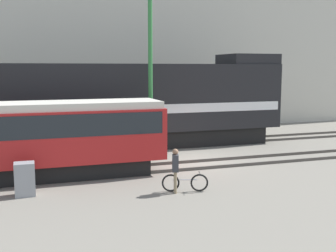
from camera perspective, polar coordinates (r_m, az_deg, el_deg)
The scene contains 10 objects.
ground_plane at distance 20.78m, azimuth 3.62°, elevation -4.73°, with size 120.00×120.00×0.00m, color slate.
track_near at distance 19.80m, azimuth 4.79°, elevation -5.17°, with size 60.00×1.50×0.14m.
track_far at distance 24.84m, azimuth -0.21°, elevation -2.47°, with size 60.00×1.51×0.14m.
building_backdrop at distance 33.72m, azimuth -5.39°, elevation 12.98°, with size 45.42×6.00×15.11m.
freight_locomotive at distance 23.67m, azimuth -8.16°, elevation 2.86°, with size 20.62×3.04×5.35m.
streetcar at distance 17.93m, azimuth -18.19°, elevation -1.27°, with size 10.90×2.54×3.15m.
bicycle at distance 15.64m, azimuth 2.32°, elevation -7.68°, with size 1.66×0.65×0.72m.
person at distance 15.32m, azimuth 1.00°, elevation -5.48°, with size 0.32×0.41×1.64m.
utility_pole_center at distance 21.30m, azimuth -2.40°, elevation 6.67°, with size 0.22×0.22×8.17m.
signal_box at distance 15.92m, azimuth -18.83°, elevation -6.83°, with size 0.70×0.60×1.20m.
Camera 1 is at (-7.64, -18.79, 4.52)m, focal length 45.00 mm.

